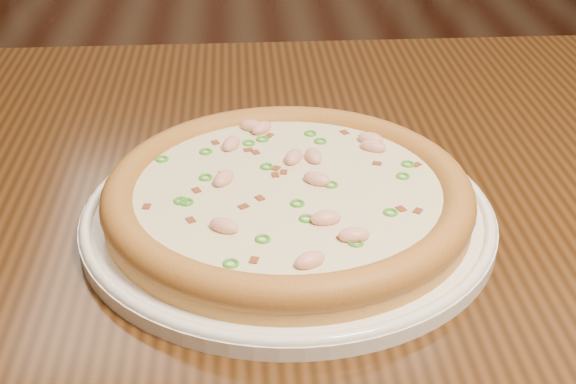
{
  "coord_description": "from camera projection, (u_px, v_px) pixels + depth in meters",
  "views": [
    {
      "loc": [
        0.09,
        -1.24,
        1.11
      ],
      "look_at": [
        0.13,
        -0.67,
        0.78
      ],
      "focal_mm": 50.0,
      "sensor_mm": 36.0,
      "label": 1
    }
  ],
  "objects": [
    {
      "name": "pizza",
      "position": [
        288.0,
        195.0,
        0.66
      ],
      "size": [
        0.31,
        0.31,
        0.03
      ],
      "color": "#C98E47",
      "rests_on": "plate"
    },
    {
      "name": "plate",
      "position": [
        288.0,
        214.0,
        0.67
      ],
      "size": [
        0.34,
        0.34,
        0.02
      ],
      "color": "white",
      "rests_on": "hero_table"
    },
    {
      "name": "hero_table",
      "position": [
        408.0,
        277.0,
        0.78
      ],
      "size": [
        1.2,
        0.8,
        0.75
      ],
      "color": "black",
      "rests_on": "ground"
    },
    {
      "name": "ground",
      "position": [
        204.0,
        363.0,
        1.62
      ],
      "size": [
        9.0,
        9.0,
        0.0
      ],
      "primitive_type": "plane",
      "color": "black"
    }
  ]
}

